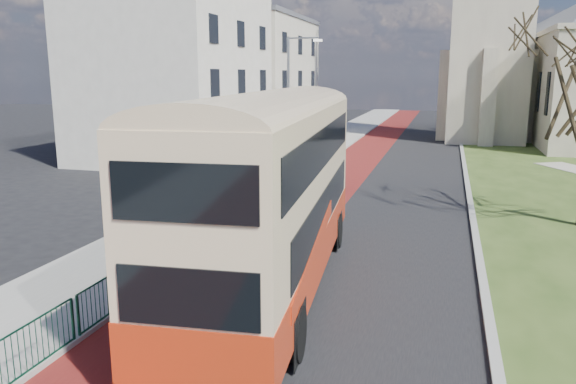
% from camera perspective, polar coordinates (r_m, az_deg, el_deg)
% --- Properties ---
extents(ground, '(160.00, 160.00, 0.00)m').
position_cam_1_polar(ground, '(16.93, -1.89, -8.71)').
color(ground, black).
rests_on(ground, ground).
extents(road_carriageway, '(9.00, 120.00, 0.01)m').
position_cam_1_polar(road_carriageway, '(35.75, 10.21, 2.15)').
color(road_carriageway, black).
rests_on(road_carriageway, ground).
extents(bus_lane, '(3.40, 120.00, 0.01)m').
position_cam_1_polar(bus_lane, '(36.10, 5.94, 2.37)').
color(bus_lane, '#591414').
rests_on(bus_lane, ground).
extents(pavement_west, '(4.00, 120.00, 0.12)m').
position_cam_1_polar(pavement_west, '(36.92, 0.12, 2.73)').
color(pavement_west, gray).
rests_on(pavement_west, ground).
extents(kerb_west, '(0.25, 120.00, 0.13)m').
position_cam_1_polar(kerb_west, '(36.44, 3.15, 2.60)').
color(kerb_west, '#999993').
rests_on(kerb_west, ground).
extents(kerb_east, '(0.25, 80.00, 0.13)m').
position_cam_1_polar(kerb_east, '(37.58, 17.52, 2.34)').
color(kerb_east, '#999993').
rests_on(kerb_east, ground).
extents(pedestrian_railing, '(0.07, 24.00, 1.12)m').
position_cam_1_polar(pedestrian_railing, '(21.32, -6.21, -2.85)').
color(pedestrian_railing, '#0D3C28').
rests_on(pedestrian_railing, ground).
extents(street_block_near, '(10.30, 14.30, 13.00)m').
position_cam_1_polar(street_block_near, '(41.60, -11.41, 12.46)').
color(street_block_near, beige).
rests_on(street_block_near, ground).
extents(street_block_far, '(10.30, 16.30, 11.50)m').
position_cam_1_polar(street_block_far, '(56.33, -3.83, 11.70)').
color(street_block_far, beige).
rests_on(street_block_far, ground).
extents(streetlamp, '(2.13, 0.18, 8.00)m').
position_cam_1_polar(streetlamp, '(34.37, 0.27, 9.65)').
color(streetlamp, gray).
rests_on(streetlamp, pavement_west).
extents(bus, '(3.98, 12.85, 5.29)m').
position_cam_1_polar(bus, '(15.25, -1.71, 0.77)').
color(bus, '#B92D11').
rests_on(bus, ground).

